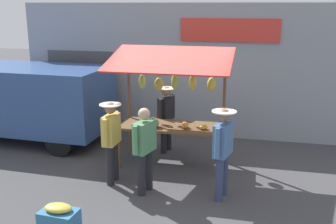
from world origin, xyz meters
name	(u,v)px	position (x,y,z in m)	size (l,w,h in m)	color
ground_plane	(171,164)	(0.00, 0.00, 0.00)	(40.00, 40.00, 0.00)	#424244
street_backdrop	(188,71)	(0.05, -2.20, 1.70)	(9.00, 0.30, 3.40)	#8C939E
market_stall	(172,95)	(-0.01, -0.02, 1.54)	(2.50, 1.46, 2.50)	brown
vendor_with_sunhat	(166,114)	(0.29, -0.75, 0.91)	(0.40, 0.66, 1.56)	#232328
shopper_in_grey_tee	(111,136)	(0.91, 1.15, 0.94)	(0.41, 0.69, 1.60)	#232328
shopper_in_striped_shirt	(223,146)	(-1.22, 1.33, 0.97)	(0.43, 0.69, 1.65)	navy
shopper_with_shopping_bag	(145,145)	(0.17, 1.42, 0.92)	(0.34, 0.67, 1.61)	#232328
parked_van	(16,96)	(4.21, -0.81, 1.12)	(4.47, 2.03, 1.88)	#2D4C84
produce_crate_near	(59,217)	(1.12, 2.91, 0.18)	(0.60, 0.42, 0.40)	teal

